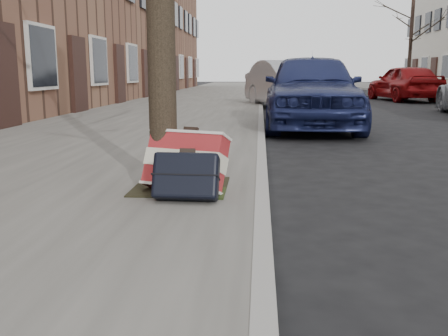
# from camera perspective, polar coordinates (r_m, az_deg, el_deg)

# --- Properties ---
(near_sidewalk) EXTENTS (5.00, 70.00, 0.12)m
(near_sidewalk) POSITION_cam_1_polar(r_m,az_deg,el_deg) (18.47, -3.46, 7.43)
(near_sidewalk) COLOR slate
(near_sidewalk) RESTS_ON ground
(house_near) EXTENTS (6.80, 40.00, 7.00)m
(house_near) POSITION_cam_1_polar(r_m,az_deg,el_deg) (21.12, -19.98, 16.60)
(house_near) COLOR brown
(house_near) RESTS_ON ground
(dirt_patch) EXTENTS (0.85, 0.85, 0.02)m
(dirt_patch) POSITION_cam_1_polar(r_m,az_deg,el_deg) (4.65, -4.92, -2.10)
(dirt_patch) COLOR black
(dirt_patch) RESTS_ON near_sidewalk
(suitcase_red) EXTENTS (0.80, 0.61, 0.55)m
(suitcase_red) POSITION_cam_1_polar(r_m,az_deg,el_deg) (4.41, -4.41, 0.73)
(suitcase_red) COLOR maroon
(suitcase_red) RESTS_ON near_sidewalk
(suitcase_navy) EXTENTS (0.55, 0.34, 0.42)m
(suitcase_navy) POSITION_cam_1_polar(r_m,az_deg,el_deg) (4.12, -4.35, -0.88)
(suitcase_navy) COLOR black
(suitcase_navy) RESTS_ON near_sidewalk
(car_near_front) EXTENTS (1.98, 4.73, 1.60)m
(car_near_front) POSITION_cam_1_polar(r_m,az_deg,el_deg) (10.74, 9.87, 8.76)
(car_near_front) COLOR #19204D
(car_near_front) RESTS_ON ground
(car_near_mid) EXTENTS (3.06, 4.98, 1.55)m
(car_near_mid) POSITION_cam_1_polar(r_m,az_deg,el_deg) (16.31, 7.55, 9.42)
(car_near_mid) COLOR #ABADB3
(car_near_mid) RESTS_ON ground
(car_near_back) EXTENTS (3.10, 4.97, 1.28)m
(car_near_back) POSITION_cam_1_polar(r_m,az_deg,el_deg) (26.74, 7.06, 9.68)
(car_near_back) COLOR #38373D
(car_near_back) RESTS_ON ground
(car_far_back) EXTENTS (2.39, 4.56, 1.48)m
(car_far_back) POSITION_cam_1_polar(r_m,az_deg,el_deg) (22.07, 19.87, 9.14)
(car_far_back) COLOR maroon
(car_far_back) RESTS_ON ground
(tree_far_c) EXTENTS (0.20, 0.20, 5.05)m
(tree_far_c) POSITION_cam_1_polar(r_m,az_deg,el_deg) (31.00, 20.52, 12.96)
(tree_far_c) COLOR black
(tree_far_c) RESTS_ON far_sidewalk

